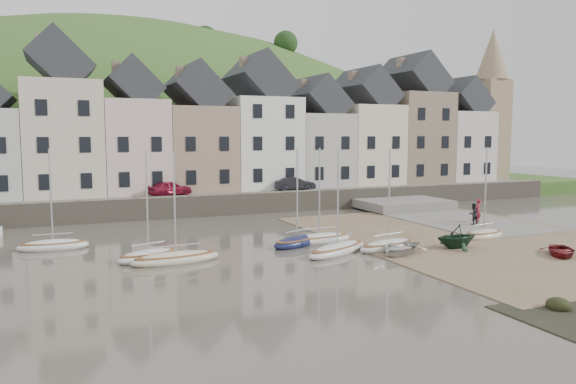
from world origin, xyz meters
name	(u,v)px	position (x,y,z in m)	size (l,w,h in m)	color
ground	(327,252)	(0.00, 0.00, 0.00)	(160.00, 160.00, 0.00)	#4D473D
quay_land	(197,190)	(0.00, 32.00, 0.75)	(90.00, 30.00, 1.50)	#365D25
quay_street	(227,193)	(0.00, 20.50, 1.55)	(70.00, 7.00, 0.10)	slate
seawall	(239,204)	(0.00, 17.00, 0.90)	(70.00, 1.20, 1.80)	slate
beach	(473,238)	(11.00, 0.00, 0.03)	(18.00, 26.00, 0.06)	brown
slipway	(444,217)	(15.00, 8.00, 0.06)	(8.00, 18.00, 0.12)	slate
hillside	(125,292)	(-5.00, 60.00, -17.99)	(134.40, 84.00, 84.00)	#365D25
townhouse_terrace	(233,130)	(1.76, 24.00, 7.32)	(61.05, 8.00, 13.93)	white
church_spire	(491,100)	(34.55, 24.00, 11.06)	(4.00, 4.00, 18.00)	#997F60
sailboat_0	(53,245)	(-15.05, 7.13, 0.27)	(4.20, 1.68, 6.32)	silver
sailboat_1	(149,256)	(-10.19, 1.85, 0.27)	(3.97, 2.60, 6.32)	silver
sailboat_2	(176,258)	(-8.91, 0.72, 0.26)	(5.10, 1.99, 6.32)	beige
sailboat_3	(319,239)	(0.75, 2.65, 0.26)	(4.66, 1.80, 6.32)	silver
sailboat_4	(337,249)	(0.31, -0.66, 0.26)	(5.45, 3.82, 6.32)	silver
sailboat_5	(297,241)	(-0.91, 2.39, 0.27)	(4.36, 3.18, 6.32)	#151B42
sailboat_6	(388,245)	(3.66, -0.93, 0.26)	(4.66, 2.44, 6.32)	silver
sailboat_7	(484,234)	(11.64, -0.33, 0.27)	(3.64, 2.07, 6.32)	beige
rowboat_white	(400,247)	(3.50, -2.37, 0.42)	(2.50, 3.50, 0.73)	silver
rowboat_green	(457,236)	(7.58, -2.40, 0.79)	(2.40, 2.78, 1.46)	#173421
rowboat_red	(561,251)	(11.62, -6.49, 0.36)	(2.06, 2.89, 0.60)	maroon
person_red	(478,210)	(15.57, 4.67, 1.03)	(0.67, 0.44, 1.83)	maroon
person_dark	(473,214)	(14.47, 3.93, 0.93)	(0.78, 0.61, 1.62)	black
car_left	(170,188)	(-5.48, 19.50, 2.26)	(1.55, 3.85, 1.31)	maroon
car_right	(295,184)	(6.48, 19.50, 2.25)	(1.37, 3.92, 1.29)	black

